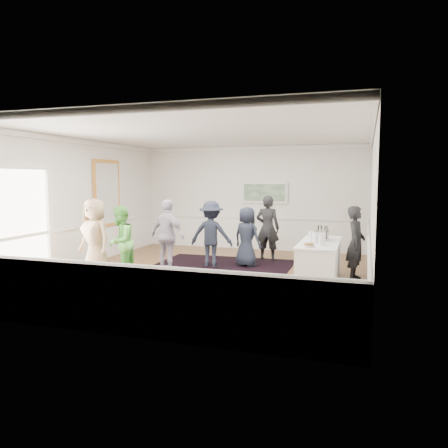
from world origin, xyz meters
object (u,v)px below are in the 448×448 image
(serving_table, at_px, (319,262))
(bartender, at_px, (356,243))
(nut_bowl, at_px, (309,245))
(guest_dark_a, at_px, (211,234))
(guest_tan, at_px, (95,238))
(guest_green, at_px, (120,242))
(ice_bucket, at_px, (322,235))
(guest_dark_b, at_px, (268,228))
(guest_lilac, at_px, (168,236))
(guest_navy, at_px, (247,237))

(serving_table, xyz_separation_m, bartender, (0.73, 0.42, 0.37))
(nut_bowl, bearing_deg, guest_dark_a, 147.98)
(guest_tan, xyz_separation_m, guest_dark_a, (2.05, 1.95, -0.06))
(bartender, distance_m, guest_green, 5.19)
(ice_bucket, height_order, nut_bowl, ice_bucket)
(serving_table, xyz_separation_m, guest_dark_b, (-1.59, 2.08, 0.44))
(guest_green, bearing_deg, ice_bucket, 95.99)
(guest_green, height_order, ice_bucket, guest_green)
(guest_dark_a, distance_m, guest_dark_b, 1.72)
(guest_dark_b, xyz_separation_m, ice_bucket, (1.62, -1.90, 0.10))
(ice_bucket, xyz_separation_m, nut_bowl, (-0.16, -1.01, -0.08))
(bartender, distance_m, nut_bowl, 1.51)
(guest_lilac, xyz_separation_m, ice_bucket, (3.56, 0.24, 0.12))
(guest_green, bearing_deg, bartender, 96.63)
(bartender, relative_size, ice_bucket, 6.23)
(guest_tan, height_order, ice_bucket, guest_tan)
(serving_table, relative_size, guest_tan, 1.21)
(serving_table, bearing_deg, guest_green, -167.57)
(guest_green, relative_size, ice_bucket, 6.16)
(guest_tan, height_order, guest_green, guest_tan)
(serving_table, height_order, guest_dark_b, guest_dark_b)
(guest_dark_b, bearing_deg, guest_lilac, 50.07)
(guest_dark_b, bearing_deg, guest_green, 50.62)
(ice_bucket, distance_m, nut_bowl, 1.02)
(guest_dark_b, xyz_separation_m, guest_navy, (-0.31, -0.99, -0.13))
(guest_dark_a, bearing_deg, serving_table, 159.56)
(guest_dark_a, xyz_separation_m, ice_bucket, (2.78, -0.63, 0.16))
(guest_tan, bearing_deg, ice_bucket, 32.46)
(serving_table, bearing_deg, guest_dark_b, 127.34)
(bartender, bearing_deg, guest_green, 110.56)
(bartender, distance_m, ice_bucket, 0.76)
(guest_green, xyz_separation_m, guest_dark_a, (1.53, 1.76, 0.02))
(guest_tan, xyz_separation_m, ice_bucket, (4.83, 1.32, 0.10))
(guest_dark_b, relative_size, ice_bucket, 6.77)
(guest_green, relative_size, guest_lilac, 0.93)
(guest_green, bearing_deg, guest_tan, -78.43)
(guest_tan, bearing_deg, bartender, 32.96)
(guest_dark_a, bearing_deg, guest_green, 45.06)
(bartender, bearing_deg, ice_bucket, 114.42)
(guest_tan, distance_m, guest_green, 0.57)
(guest_green, xyz_separation_m, ice_bucket, (4.31, 1.12, 0.18))
(guest_dark_a, xyz_separation_m, nut_bowl, (2.62, -1.64, 0.08))
(guest_dark_b, bearing_deg, bartender, 146.59)
(bartender, bearing_deg, guest_dark_a, 88.87)
(bartender, bearing_deg, guest_navy, 81.06)
(bartender, xyz_separation_m, guest_dark_a, (-3.48, 0.39, 0.02))
(guest_dark_b, xyz_separation_m, nut_bowl, (1.47, -2.91, 0.03))
(guest_navy, bearing_deg, guest_dark_b, -87.40)
(bartender, relative_size, nut_bowl, 6.97)
(ice_bucket, bearing_deg, serving_table, -100.66)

